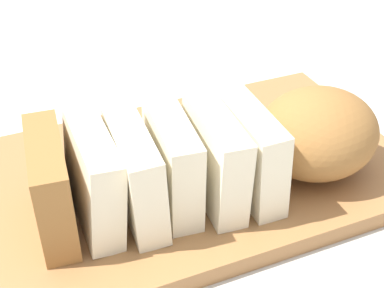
{
  "coord_description": "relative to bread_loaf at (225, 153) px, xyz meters",
  "views": [
    {
      "loc": [
        0.21,
        0.44,
        0.38
      ],
      "look_at": [
        0.0,
        0.0,
        0.05
      ],
      "focal_mm": 52.77,
      "sensor_mm": 36.0,
      "label": 1
    }
  ],
  "objects": [
    {
      "name": "ground_plane",
      "position": [
        0.01,
        -0.05,
        -0.07
      ],
      "size": [
        3.0,
        3.0,
        0.0
      ],
      "primitive_type": "plane",
      "color": "beige"
    },
    {
      "name": "cutting_board",
      "position": [
        0.01,
        -0.05,
        -0.06
      ],
      "size": [
        0.47,
        0.3,
        0.02
      ],
      "primitive_type": "cube",
      "rotation": [
        0.0,
        0.0,
        -0.03
      ],
      "color": "#9E6B3D",
      "rests_on": "ground_plane"
    },
    {
      "name": "bread_loaf",
      "position": [
        0.0,
        0.0,
        0.0
      ],
      "size": [
        0.36,
        0.15,
        0.09
      ],
      "rotation": [
        0.0,
        0.0,
        -0.09
      ],
      "color": "#996633",
      "rests_on": "cutting_board"
    },
    {
      "name": "bread_knife",
      "position": [
        0.01,
        -0.1,
        -0.04
      ],
      "size": [
        0.3,
        0.06,
        0.02
      ],
      "rotation": [
        0.0,
        0.0,
        2.99
      ],
      "color": "silver",
      "rests_on": "cutting_board"
    },
    {
      "name": "crumb_near_knife",
      "position": [
        0.02,
        -0.12,
        -0.04
      ],
      "size": [
        0.0,
        0.0,
        0.0
      ],
      "primitive_type": "sphere",
      "color": "#A8753D",
      "rests_on": "cutting_board"
    },
    {
      "name": "crumb_near_loaf",
      "position": [
        0.03,
        -0.04,
        -0.04
      ],
      "size": [
        0.0,
        0.0,
        0.0
      ],
      "primitive_type": "sphere",
      "color": "#A8753D",
      "rests_on": "cutting_board"
    },
    {
      "name": "crumb_stray_left",
      "position": [
        0.03,
        -0.04,
        -0.04
      ],
      "size": [
        0.01,
        0.01,
        0.01
      ],
      "primitive_type": "sphere",
      "color": "#A8753D",
      "rests_on": "cutting_board"
    },
    {
      "name": "crumb_stray_right",
      "position": [
        -0.04,
        -0.1,
        -0.04
      ],
      "size": [
        0.01,
        0.01,
        0.01
      ],
      "primitive_type": "sphere",
      "color": "#A8753D",
      "rests_on": "cutting_board"
    }
  ]
}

